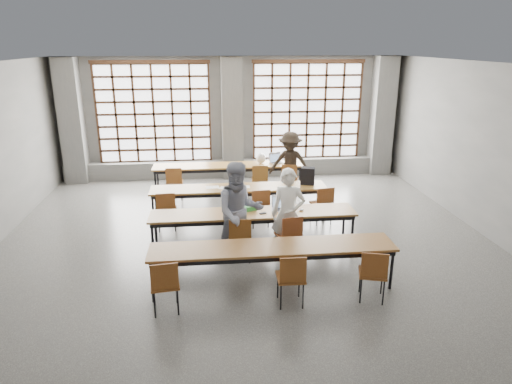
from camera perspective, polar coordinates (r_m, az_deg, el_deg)
floor at (r=8.92m, az=-0.91°, el=-7.53°), size 11.00×11.00×0.00m
ceiling at (r=8.04m, az=-1.03°, el=15.55°), size 11.00×11.00×0.00m
wall_back at (r=13.68m, az=-3.06°, el=9.30°), size 10.00×0.00×10.00m
wall_front at (r=3.36m, az=8.09°, el=-21.36°), size 10.00×0.00×10.00m
wall_right at (r=10.05m, az=28.79°, el=3.76°), size 0.00×11.00×11.00m
column_left at (r=13.92m, az=-22.02°, el=8.15°), size 0.60×0.55×3.50m
column_mid at (r=13.41m, az=-2.99°, el=9.11°), size 0.60×0.55×3.50m
column_right at (r=14.37m, az=15.47°, el=9.10°), size 0.60×0.55×3.50m
window_left at (r=13.65m, az=-12.65°, el=9.50°), size 3.32×0.12×3.00m
window_right at (r=13.88m, az=6.41°, el=9.97°), size 3.32×0.12×3.00m
sill_ledge at (r=13.80m, az=-2.91°, el=3.01°), size 9.80×0.35×0.50m
desk_row_a at (r=12.34m, az=-3.52°, el=3.13°), size 4.00×0.70×0.73m
desk_row_b at (r=10.42m, az=-2.15°, el=0.28°), size 4.00×0.70×0.73m
desk_row_c at (r=8.90m, az=-0.36°, el=-2.92°), size 4.00×0.70×0.73m
desk_row_d at (r=7.48m, az=2.11°, el=-7.22°), size 4.00×0.70×0.73m
chair_back_left at (r=11.79m, az=-10.17°, el=1.50°), size 0.42×0.43×0.88m
chair_back_mid at (r=11.83m, az=0.49°, el=1.85°), size 0.44×0.45×0.88m
chair_back_right at (r=11.94m, az=4.23°, el=1.96°), size 0.52×0.52×0.88m
chair_mid_left at (r=9.89m, az=-11.15°, el=-1.85°), size 0.44×0.45×0.88m
chair_mid_centre at (r=9.91m, az=0.48°, el=-1.46°), size 0.47×0.47×0.88m
chair_mid_right at (r=10.15m, az=8.38°, el=-1.16°), size 0.49×0.49×0.88m
chair_front_left at (r=8.34m, az=-2.01°, el=-5.37°), size 0.44×0.44×0.88m
chair_front_right at (r=8.45m, az=4.25°, el=-5.09°), size 0.50×0.50×0.88m
chair_near_left at (r=6.95m, az=-11.34°, el=-10.90°), size 0.47×0.47×0.88m
chair_near_mid at (r=7.01m, az=4.46°, el=-10.28°), size 0.43×0.43×0.88m
chair_near_right at (r=7.34m, az=14.46°, el=-9.48°), size 0.52×0.52×0.88m
student_male at (r=8.45m, az=4.03°, el=-2.76°), size 0.71×0.57×1.71m
student_female at (r=8.31m, az=-2.08°, el=-2.50°), size 1.01×0.84×1.87m
student_back at (r=11.98m, az=4.26°, el=3.54°), size 1.24×0.99×1.69m
laptop_front at (r=9.02m, az=3.11°, el=-1.78°), size 0.40×0.36×0.26m
laptop_back at (r=12.53m, az=2.54°, el=3.99°), size 0.45×0.42×0.26m
mouse at (r=8.99m, az=5.69°, el=-2.22°), size 0.11×0.09×0.04m
green_box at (r=8.93m, az=-0.73°, el=-2.09°), size 0.27×0.17×0.09m
phone at (r=8.80m, az=0.87°, el=-2.67°), size 0.14×0.11×0.01m
paper_sheet_a at (r=10.43m, az=-5.47°, el=0.61°), size 0.31×0.23×0.00m
paper_sheet_b at (r=10.34m, az=-3.80°, el=0.49°), size 0.35×0.31×0.00m
paper_sheet_c at (r=10.41m, az=-1.61°, el=0.65°), size 0.31×0.22×0.00m
backpack at (r=10.61m, az=6.47°, el=2.01°), size 0.36×0.29×0.40m
plastic_bag at (r=12.40m, az=0.62°, el=4.24°), size 0.27×0.22×0.29m
red_pouch at (r=7.04m, az=-11.34°, el=-10.85°), size 0.22×0.14×0.06m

